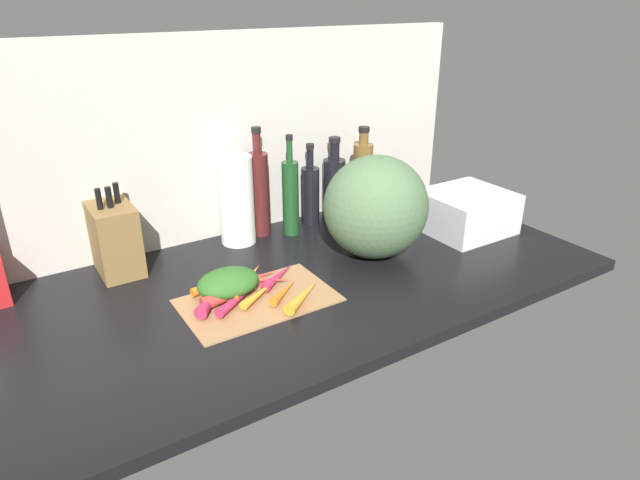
{
  "coord_description": "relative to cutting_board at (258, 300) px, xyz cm",
  "views": [
    {
      "loc": [
        -61.22,
        -112.99,
        69.78
      ],
      "look_at": [
        6.33,
        -6.74,
        12.81
      ],
      "focal_mm": 30.88,
      "sensor_mm": 36.0,
      "label": 1
    }
  ],
  "objects": [
    {
      "name": "cutting_board",
      "position": [
        0.0,
        0.0,
        0.0
      ],
      "size": [
        37.27,
        23.08,
        0.8
      ],
      "primitive_type": "cube",
      "color": "#997047",
      "rests_on": "ground_plane"
    },
    {
      "name": "carrot_7",
      "position": [
        8.9,
        5.28,
        1.72
      ],
      "size": [
        13.48,
        9.79,
        2.63
      ],
      "primitive_type": "cone",
      "rotation": [
        0.0,
        1.57,
        0.56
      ],
      "color": "#B2264C",
      "rests_on": "cutting_board"
    },
    {
      "name": "carrot_0",
      "position": [
        6.35,
        -2.08,
        1.55
      ],
      "size": [
        11.62,
        8.92,
        2.3
      ],
      "primitive_type": "cone",
      "rotation": [
        0.0,
        1.57,
        0.6
      ],
      "color": "orange",
      "rests_on": "cutting_board"
    },
    {
      "name": "carrot_6",
      "position": [
        8.88,
        -7.08,
        1.96
      ],
      "size": [
        14.63,
        10.95,
        3.12
      ],
      "primitive_type": "cone",
      "rotation": [
        0.0,
        1.57,
        0.57
      ],
      "color": "orange",
      "rests_on": "cutting_board"
    },
    {
      "name": "wall_back",
      "position": [
        11.03,
        44.04,
        29.6
      ],
      "size": [
        170.0,
        3.0,
        60.0
      ],
      "primitive_type": "cube",
      "color": "#BCB7AD",
      "rests_on": "ground_plane"
    },
    {
      "name": "carrot_8",
      "position": [
        -10.67,
        3.47,
        2.05
      ],
      "size": [
        12.22,
        12.64,
        3.3
      ],
      "primitive_type": "cone",
      "rotation": [
        0.0,
        1.57,
        0.81
      ],
      "color": "#B2264C",
      "rests_on": "cutting_board"
    },
    {
      "name": "bottle_3",
      "position": [
        47.51,
        37.46,
        10.41
      ],
      "size": [
        7.41,
        7.41,
        27.04
      ],
      "color": "black",
      "rests_on": "ground_plane"
    },
    {
      "name": "carrot_greens_pile",
      "position": [
        -5.28,
        5.72,
        3.72
      ],
      "size": [
        15.68,
        12.06,
        6.63
      ],
      "primitive_type": "ellipsoid",
      "color": "#2D6023",
      "rests_on": "cutting_board"
    },
    {
      "name": "carrot_12",
      "position": [
        -4.05,
        1.05,
        1.66
      ],
      "size": [
        16.57,
        11.04,
        2.51
      ],
      "primitive_type": "cone",
      "rotation": [
        0.0,
        1.57,
        0.52
      ],
      "color": "#B2264C",
      "rests_on": "cutting_board"
    },
    {
      "name": "carrot_10",
      "position": [
        -0.76,
        6.42,
        2.15
      ],
      "size": [
        11.73,
        8.01,
        3.49
      ],
      "primitive_type": "cone",
      "rotation": [
        0.0,
        1.57,
        0.44
      ],
      "color": "red",
      "rests_on": "cutting_board"
    },
    {
      "name": "carrot_3",
      "position": [
        -5.77,
        10.04,
        1.59
      ],
      "size": [
        15.68,
        4.0,
        2.37
      ],
      "primitive_type": "cone",
      "rotation": [
        0.0,
        1.57,
        0.11
      ],
      "color": "orange",
      "rests_on": "cutting_board"
    },
    {
      "name": "carrot_5",
      "position": [
        2.92,
        8.23,
        1.52
      ],
      "size": [
        15.48,
        2.49,
        2.24
      ],
      "primitive_type": "cone",
      "rotation": [
        0.0,
        1.57,
        0.02
      ],
      "color": "red",
      "rests_on": "cutting_board"
    },
    {
      "name": "carrot_4",
      "position": [
        3.3,
        10.14,
        1.41
      ],
      "size": [
        9.94,
        9.85,
        2.01
      ],
      "primitive_type": "cone",
      "rotation": [
        0.0,
        1.57,
        0.78
      ],
      "color": "orange",
      "rests_on": "cutting_board"
    },
    {
      "name": "ground_plane",
      "position": [
        11.03,
        5.54,
        -1.9
      ],
      "size": [
        170.0,
        80.0,
        3.0
      ],
      "primitive_type": "cube",
      "color": "black"
    },
    {
      "name": "carrot_11",
      "position": [
        3.26,
        6.29,
        1.78
      ],
      "size": [
        16.13,
        12.11,
        2.76
      ],
      "primitive_type": "cone",
      "rotation": [
        0.0,
        1.57,
        -0.59
      ],
      "color": "red",
      "rests_on": "cutting_board"
    },
    {
      "name": "dish_rack",
      "position": [
        75.64,
        4.35,
        5.96
      ],
      "size": [
        25.45,
        23.21,
        12.71
      ],
      "primitive_type": "cube",
      "color": "silver",
      "rests_on": "ground_plane"
    },
    {
      "name": "carrot_1",
      "position": [
        -6.43,
        1.85,
        2.15
      ],
      "size": [
        14.72,
        3.72,
        3.5
      ],
      "primitive_type": "cone",
      "rotation": [
        0.0,
        1.57,
        0.02
      ],
      "color": "red",
      "rests_on": "cutting_board"
    },
    {
      "name": "winter_squash",
      "position": [
        40.57,
        6.09,
        14.2
      ],
      "size": [
        29.95,
        28.92,
        29.19
      ],
      "primitive_type": "ellipsoid",
      "color": "#4C6B47",
      "rests_on": "ground_plane"
    },
    {
      "name": "paper_towel_roll",
      "position": [
        11.25,
        35.04,
        12.96
      ],
      "size": [
        10.42,
        10.42,
        26.72
      ],
      "primitive_type": "cylinder",
      "color": "white",
      "rests_on": "ground_plane"
    },
    {
      "name": "bottle_1",
      "position": [
        27.75,
        32.05,
        11.97
      ],
      "size": [
        5.1,
        5.1,
        31.52
      ],
      "color": "#19421E",
      "rests_on": "ground_plane"
    },
    {
      "name": "carrot_9",
      "position": [
        -1.88,
        4.99,
        2.11
      ],
      "size": [
        11.96,
        11.54,
        3.43
      ],
      "primitive_type": "cone",
      "rotation": [
        0.0,
        1.57,
        0.76
      ],
      "color": "orange",
      "rests_on": "cutting_board"
    },
    {
      "name": "knife_block",
      "position": [
        -24.63,
        35.14,
        9.24
      ],
      "size": [
        10.67,
        16.8,
        24.51
      ],
      "color": "brown",
      "rests_on": "ground_plane"
    },
    {
      "name": "bottle_0",
      "position": [
        19.54,
        37.07,
        13.38
      ],
      "size": [
        6.29,
        6.29,
        33.8
      ],
      "color": "#471919",
      "rests_on": "ground_plane"
    },
    {
      "name": "bottle_4",
      "position": [
        55.48,
        32.48,
        12.81
      ],
      "size": [
        6.48,
        6.48,
        30.41
      ],
      "color": "brown",
      "rests_on": "ground_plane"
    },
    {
      "name": "bottle_2",
      "position": [
        37.6,
        36.48,
        9.7
      ],
      "size": [
        5.86,
        5.86,
        26.5
      ],
      "color": "black",
      "rests_on": "ground_plane"
    },
    {
      "name": "carrot_2",
      "position": [
        0.78,
        0.33,
        1.53
      ],
      "size": [
        13.57,
        8.92,
        2.26
      ],
      "primitive_type": "cone",
      "rotation": [
        0.0,
        1.57,
        0.51
      ],
      "color": "orange",
      "rests_on": "cutting_board"
    }
  ]
}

